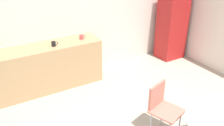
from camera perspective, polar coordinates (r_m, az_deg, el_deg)
wall_back at (r=5.23m, az=-10.70°, el=10.39°), size 6.00×0.10×2.60m
counter_block at (r=5.06m, az=-14.73°, el=-0.95°), size 2.16×0.60×0.90m
locker_cabinet at (r=6.32m, az=13.61°, el=8.54°), size 0.60×0.50×1.69m
chair_coral at (r=3.79m, az=11.29°, el=-9.19°), size 0.53×0.53×0.83m
mug_white at (r=4.82m, az=-13.24°, el=4.33°), size 0.13×0.08×0.09m
mug_green at (r=5.08m, az=-7.00°, el=5.98°), size 0.13×0.08×0.09m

